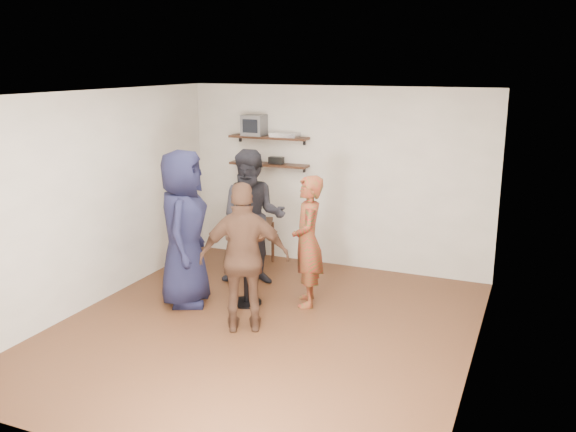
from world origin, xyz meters
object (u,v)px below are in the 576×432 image
object	(u,v)px
person_plaid	(308,241)
side_table	(253,229)
crt_monitor	(255,125)
person_dark	(253,218)
person_navy	(184,228)
dvd_deck	(285,135)
person_brown	(244,258)
drinks_table	(246,260)
radio	(276,160)

from	to	relation	value
person_plaid	side_table	bearing A→B (deg)	-153.14
crt_monitor	person_plaid	xyz separation A→B (m)	(1.42, -1.48, -1.21)
person_dark	person_navy	size ratio (longest dim) A/B	0.95
person_navy	side_table	bearing A→B (deg)	-24.20
dvd_deck	person_brown	bearing A→B (deg)	-76.99
drinks_table	person_navy	bearing A→B (deg)	-159.74
crt_monitor	dvd_deck	size ratio (longest dim) A/B	0.80
person_brown	person_plaid	bearing A→B (deg)	-136.75
person_dark	person_brown	world-z (taller)	person_dark
side_table	drinks_table	distance (m)	1.52
dvd_deck	person_navy	distance (m)	2.28
side_table	person_brown	bearing A→B (deg)	-66.04
dvd_deck	person_dark	world-z (taller)	dvd_deck
dvd_deck	radio	world-z (taller)	dvd_deck
person_dark	person_plaid	bearing A→B (deg)	-43.45
radio	drinks_table	world-z (taller)	radio
radio	person_plaid	size ratio (longest dim) A/B	0.14
crt_monitor	radio	distance (m)	0.61
dvd_deck	person_dark	xyz separation A→B (m)	(-0.01, -1.05, -0.99)
dvd_deck	side_table	bearing A→B (deg)	-134.28
dvd_deck	side_table	xyz separation A→B (m)	(-0.36, -0.37, -1.35)
dvd_deck	drinks_table	distance (m)	2.22
side_table	person_plaid	xyz separation A→B (m)	(1.29, -1.11, 0.26)
person_plaid	person_dark	world-z (taller)	person_dark
radio	person_dark	size ratio (longest dim) A/B	0.12
drinks_table	person_dark	xyz separation A→B (m)	(-0.25, 0.71, 0.34)
drinks_table	person_navy	world-z (taller)	person_navy
person_navy	drinks_table	bearing A→B (deg)	-90.00
side_table	person_dark	bearing A→B (deg)	-63.39
person_navy	crt_monitor	bearing A→B (deg)	-19.89
person_brown	drinks_table	bearing A→B (deg)	-90.00
radio	person_brown	bearing A→B (deg)	-73.91
person_navy	person_brown	xyz separation A→B (m)	(1.04, -0.42, -0.12)
crt_monitor	person_plaid	world-z (taller)	crt_monitor
side_table	radio	bearing A→B (deg)	59.31
person_brown	crt_monitor	bearing A→B (deg)	-92.66
radio	person_dark	distance (m)	1.22
radio	person_navy	xyz separation A→B (m)	(-0.33, -2.02, -0.56)
crt_monitor	person_dark	distance (m)	1.60
crt_monitor	person_plaid	distance (m)	2.38
person_brown	dvd_deck	bearing A→B (deg)	-102.91
side_table	drinks_table	world-z (taller)	drinks_table
dvd_deck	side_table	size ratio (longest dim) A/B	0.57
drinks_table	person_dark	distance (m)	0.83
dvd_deck	person_plaid	distance (m)	2.06
dvd_deck	person_brown	size ratio (longest dim) A/B	0.24
person_plaid	person_navy	world-z (taller)	person_navy
person_dark	person_brown	xyz separation A→B (m)	(0.58, -1.39, -0.07)
crt_monitor	person_navy	size ratio (longest dim) A/B	0.17
crt_monitor	person_dark	xyz separation A→B (m)	(0.47, -1.05, -1.11)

